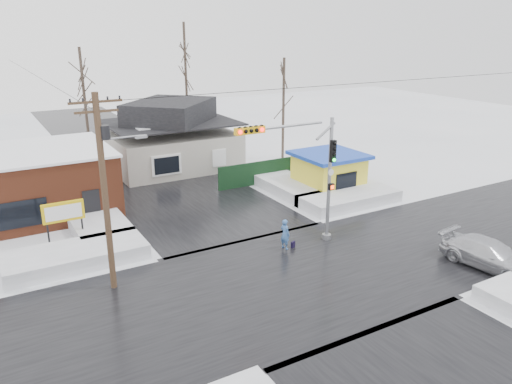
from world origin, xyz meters
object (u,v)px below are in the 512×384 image
marquee_sign (63,213)px  car (489,255)px  traffic_signal (307,166)px  utility_pole (105,182)px  pedestrian (285,234)px  kiosk (328,172)px

marquee_sign → car: (17.87, -13.36, -1.22)m
traffic_signal → car: bearing=-46.7°
traffic_signal → marquee_sign: bearing=150.3°
utility_pole → car: bearing=-23.7°
utility_pole → pedestrian: bearing=-2.5°
traffic_signal → pedestrian: 3.88m
marquee_sign → traffic_signal: bearing=-29.7°
utility_pole → car: 18.87m
utility_pole → marquee_sign: size_ratio=3.53×
kiosk → pedestrian: bearing=-140.2°
kiosk → car: (-0.63, -13.86, -0.76)m
utility_pole → marquee_sign: utility_pole is taller
utility_pole → car: size_ratio=1.86×
utility_pole → pedestrian: 10.10m
utility_pole → kiosk: 18.95m
utility_pole → traffic_signal: bearing=-2.9°
kiosk → traffic_signal: bearing=-135.2°
pedestrian → car: 10.35m
pedestrian → car: pedestrian is taller
marquee_sign → kiosk: kiosk is taller
kiosk → car: 13.90m
car → traffic_signal: bearing=124.3°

